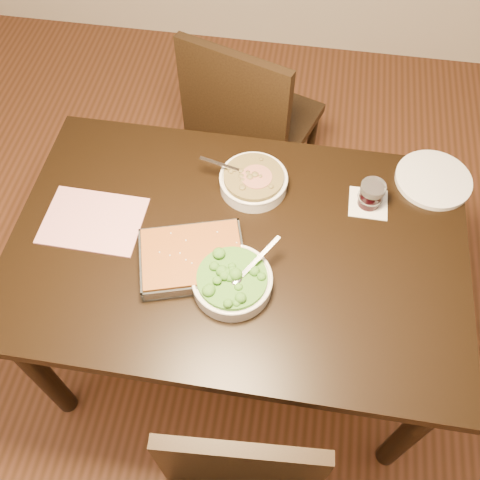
% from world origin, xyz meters
% --- Properties ---
extents(ground, '(4.00, 4.00, 0.00)m').
position_xyz_m(ground, '(0.00, 0.00, 0.00)').
color(ground, '#4A2915').
rests_on(ground, ground).
extents(table, '(1.40, 0.90, 0.75)m').
position_xyz_m(table, '(0.00, 0.00, 0.65)').
color(table, black).
rests_on(table, ground).
extents(magazine_a, '(0.31, 0.23, 0.01)m').
position_xyz_m(magazine_a, '(-0.46, 0.01, 0.75)').
color(magazine_a, '#C7385A').
rests_on(magazine_a, table).
extents(coaster, '(0.12, 0.12, 0.00)m').
position_xyz_m(coaster, '(0.39, 0.22, 0.75)').
color(coaster, white).
rests_on(coaster, table).
extents(stew_bowl, '(0.25, 0.22, 0.09)m').
position_xyz_m(stew_bowl, '(0.02, 0.23, 0.78)').
color(stew_bowl, white).
rests_on(stew_bowl, table).
extents(broccoli_bowl, '(0.23, 0.24, 0.09)m').
position_xyz_m(broccoli_bowl, '(0.01, -0.15, 0.78)').
color(broccoli_bowl, white).
rests_on(broccoli_bowl, table).
extents(baking_dish, '(0.36, 0.30, 0.05)m').
position_xyz_m(baking_dish, '(-0.12, -0.09, 0.78)').
color(baking_dish, silver).
rests_on(baking_dish, table).
extents(wine_tumbler, '(0.08, 0.08, 0.09)m').
position_xyz_m(wine_tumbler, '(0.39, 0.22, 0.80)').
color(wine_tumbler, black).
rests_on(wine_tumbler, coaster).
extents(dinner_plate, '(0.25, 0.25, 0.02)m').
position_xyz_m(dinner_plate, '(0.60, 0.35, 0.76)').
color(dinner_plate, white).
rests_on(dinner_plate, table).
extents(chair_far, '(0.57, 0.57, 0.96)m').
position_xyz_m(chair_far, '(-0.08, 0.73, 0.54)').
color(chair_far, black).
rests_on(chair_far, ground).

